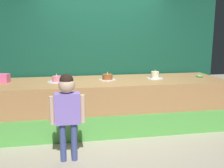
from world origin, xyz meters
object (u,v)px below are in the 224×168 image
object	(u,v)px
cake_right	(155,76)
donut	(200,76)
cake_center	(107,77)
child_figure	(67,106)
pink_box	(3,78)
cake_left	(57,80)

from	to	relation	value
cake_right	donut	bearing A→B (deg)	-0.65
cake_center	child_figure	bearing A→B (deg)	-120.68
pink_box	cake_right	distance (m)	2.74
child_figure	pink_box	xyz separation A→B (m)	(-1.08, 1.33, 0.18)
donut	cake_center	xyz separation A→B (m)	(-1.83, 0.03, 0.02)
cake_left	cake_center	bearing A→B (deg)	2.64
pink_box	donut	bearing A→B (deg)	-1.45
pink_box	donut	size ratio (longest dim) A/B	1.47
donut	cake_left	distance (m)	2.74
pink_box	cake_right	size ratio (longest dim) A/B	0.61
donut	child_figure	bearing A→B (deg)	-154.39
child_figure	cake_center	distance (m)	1.47
donut	cake_right	bearing A→B (deg)	179.35
cake_right	cake_center	bearing A→B (deg)	179.04
cake_left	cake_center	xyz separation A→B (m)	(0.91, 0.04, 0.01)
cake_left	cake_center	world-z (taller)	same
child_figure	cake_center	xyz separation A→B (m)	(0.75, 1.26, 0.15)
pink_box	cake_center	distance (m)	1.83
pink_box	cake_center	xyz separation A→B (m)	(1.83, -0.07, -0.03)
pink_box	cake_right	xyz separation A→B (m)	(2.74, -0.08, -0.02)
pink_box	child_figure	bearing A→B (deg)	-50.88
cake_center	cake_right	size ratio (longest dim) A/B	0.98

